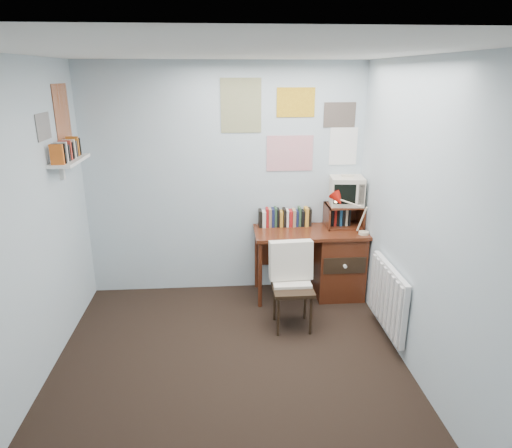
# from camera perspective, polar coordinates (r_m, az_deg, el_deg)

# --- Properties ---
(ground) EXTENTS (3.50, 3.50, 0.00)m
(ground) POSITION_cam_1_polar(r_m,az_deg,el_deg) (3.90, -3.16, -19.13)
(ground) COLOR black
(ground) RESTS_ON ground
(back_wall) EXTENTS (3.00, 0.02, 2.50)m
(back_wall) POSITION_cam_1_polar(r_m,az_deg,el_deg) (4.97, -3.88, 5.30)
(back_wall) COLOR silver
(back_wall) RESTS_ON ground
(left_wall) EXTENTS (0.02, 3.50, 2.50)m
(left_wall) POSITION_cam_1_polar(r_m,az_deg,el_deg) (3.60, -28.14, -2.02)
(left_wall) COLOR silver
(left_wall) RESTS_ON ground
(right_wall) EXTENTS (0.02, 3.50, 2.50)m
(right_wall) POSITION_cam_1_polar(r_m,az_deg,el_deg) (3.63, 20.86, -0.88)
(right_wall) COLOR silver
(right_wall) RESTS_ON ground
(ceiling) EXTENTS (3.00, 3.50, 0.02)m
(ceiling) POSITION_cam_1_polar(r_m,az_deg,el_deg) (3.10, -4.02, 20.70)
(ceiling) COLOR white
(ceiling) RESTS_ON back_wall
(desk) EXTENTS (1.20, 0.55, 0.76)m
(desk) POSITION_cam_1_polar(r_m,az_deg,el_deg) (5.12, 9.62, -4.48)
(desk) COLOR #592614
(desk) RESTS_ON ground
(desk_chair) EXTENTS (0.42, 0.40, 0.82)m
(desk_chair) POSITION_cam_1_polar(r_m,az_deg,el_deg) (4.41, 4.61, -8.11)
(desk_chair) COLOR black
(desk_chair) RESTS_ON ground
(desk_lamp) EXTENTS (0.28, 0.25, 0.39)m
(desk_lamp) POSITION_cam_1_polar(r_m,az_deg,el_deg) (4.86, 13.46, 0.90)
(desk_lamp) COLOR #B8160C
(desk_lamp) RESTS_ON desk
(tv_riser) EXTENTS (0.40, 0.30, 0.25)m
(tv_riser) POSITION_cam_1_polar(r_m,az_deg,el_deg) (5.09, 10.91, 1.05)
(tv_riser) COLOR #592614
(tv_riser) RESTS_ON desk
(crt_tv) EXTENTS (0.38, 0.36, 0.33)m
(crt_tv) POSITION_cam_1_polar(r_m,az_deg,el_deg) (5.03, 11.25, 4.27)
(crt_tv) COLOR beige
(crt_tv) RESTS_ON tv_riser
(book_row) EXTENTS (0.60, 0.14, 0.22)m
(book_row) POSITION_cam_1_polar(r_m,az_deg,el_deg) (5.03, 3.76, 0.98)
(book_row) COLOR #592614
(book_row) RESTS_ON desk
(radiator) EXTENTS (0.09, 0.80, 0.60)m
(radiator) POSITION_cam_1_polar(r_m,az_deg,el_deg) (4.39, 16.19, -8.79)
(radiator) COLOR white
(radiator) RESTS_ON right_wall
(wall_shelf) EXTENTS (0.20, 0.62, 0.24)m
(wall_shelf) POSITION_cam_1_polar(r_m,az_deg,el_deg) (4.48, -22.27, 7.35)
(wall_shelf) COLOR white
(wall_shelf) RESTS_ON left_wall
(posters_back) EXTENTS (1.20, 0.01, 0.90)m
(posters_back) POSITION_cam_1_polar(r_m,az_deg,el_deg) (4.92, 4.33, 12.24)
(posters_back) COLOR white
(posters_back) RESTS_ON back_wall
(posters_left) EXTENTS (0.01, 0.70, 0.60)m
(posters_left) POSITION_cam_1_polar(r_m,az_deg,el_deg) (4.46, -24.04, 12.05)
(posters_left) COLOR white
(posters_left) RESTS_ON left_wall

